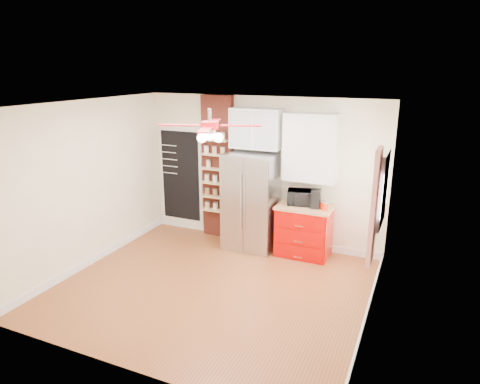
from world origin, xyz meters
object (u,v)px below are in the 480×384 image
at_px(toaster_oven, 301,197).
at_px(coffee_maker, 316,199).
at_px(pantry_jar_oats, 208,164).
at_px(fridge, 251,201).
at_px(red_cabinet, 304,230).
at_px(ceiling_fan, 210,126).
at_px(canister_left, 325,207).

relative_size(toaster_oven, coffee_maker, 1.52).
xyz_separation_m(toaster_oven, pantry_jar_oats, (-1.82, 0.06, 0.41)).
bearing_deg(fridge, red_cabinet, 2.95).
relative_size(ceiling_fan, canister_left, 10.53).
height_order(ceiling_fan, canister_left, ceiling_fan).
distance_m(toaster_oven, coffee_maker, 0.27).
relative_size(red_cabinet, pantry_jar_oats, 6.61).
distance_m(fridge, pantry_jar_oats, 1.11).
distance_m(fridge, coffee_maker, 1.17).
relative_size(red_cabinet, toaster_oven, 2.01).
bearing_deg(fridge, coffee_maker, 2.36).
distance_m(red_cabinet, pantry_jar_oats, 2.15).
height_order(coffee_maker, canister_left, coffee_maker).
xyz_separation_m(red_cabinet, canister_left, (0.37, -0.11, 0.51)).
bearing_deg(red_cabinet, toaster_oven, 150.65).
xyz_separation_m(coffee_maker, canister_left, (0.19, -0.11, -0.09)).
distance_m(red_cabinet, ceiling_fan, 2.75).
xyz_separation_m(fridge, pantry_jar_oats, (-0.94, 0.15, 0.57)).
relative_size(ceiling_fan, toaster_oven, 3.00).
bearing_deg(pantry_jar_oats, ceiling_fan, -61.10).
distance_m(coffee_maker, pantry_jar_oats, 2.13).
relative_size(ceiling_fan, pantry_jar_oats, 9.84).
xyz_separation_m(fridge, canister_left, (1.34, -0.06, 0.09)).
distance_m(fridge, red_cabinet, 1.06).
bearing_deg(ceiling_fan, red_cabinet, 61.29).
height_order(coffee_maker, pantry_jar_oats, pantry_jar_oats).
relative_size(fridge, red_cabinet, 1.86).
distance_m(fridge, ceiling_fan, 2.25).
distance_m(red_cabinet, coffee_maker, 0.63).
bearing_deg(pantry_jar_oats, canister_left, -5.34).
bearing_deg(coffee_maker, ceiling_fan, -129.96).
relative_size(fridge, pantry_jar_oats, 12.30).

